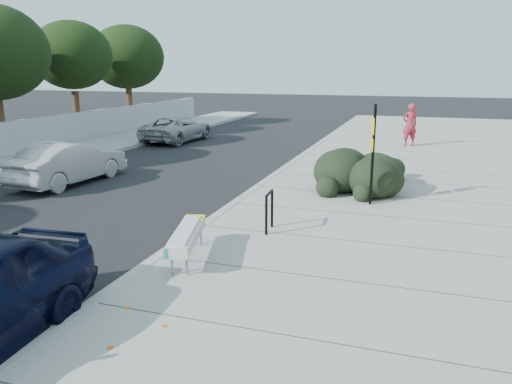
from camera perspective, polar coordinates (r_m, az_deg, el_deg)
ground at (r=9.69m, az=-11.13°, el=-8.02°), size 120.00×120.00×0.00m
sidewalk_near at (r=13.29m, az=22.31°, el=-2.40°), size 11.20×50.00×0.15m
curb_near at (r=14.00m, az=-1.12°, el=-0.48°), size 0.22×50.00×0.17m
curb_far at (r=18.23m, az=-25.56°, el=1.56°), size 0.22×50.00×0.17m
tree_far_e at (r=27.65m, az=-20.31°, el=14.43°), size 4.00×4.00×5.90m
tree_far_f at (r=31.73m, az=-14.55°, el=14.68°), size 4.40×4.40×6.07m
bench at (r=9.26m, az=-7.90°, el=-4.94°), size 0.87×1.96×0.58m
bike_rack at (r=10.72m, az=1.52°, el=-1.78°), size 0.09×0.60×0.87m
sign_post at (r=12.97m, az=13.18°, el=4.86°), size 0.14×0.29×2.57m
hedge at (r=15.10m, az=12.31°, el=3.16°), size 2.75×3.97×1.35m
wagon_silver at (r=16.91m, az=-20.54°, el=3.18°), size 1.69×4.15×1.34m
suv_silver at (r=25.36m, az=-9.00°, el=7.14°), size 2.29×4.57×1.24m
pedestrian at (r=23.56m, az=17.17°, el=7.36°), size 0.83×0.72×1.91m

